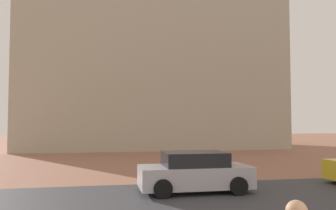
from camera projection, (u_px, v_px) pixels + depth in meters
name	position (u px, v px, depth m)	size (l,w,h in m)	color
ground_plane	(186.00, 195.00, 11.94)	(120.00, 120.00, 0.00)	#93604C
street_asphalt_strip	(193.00, 201.00, 10.94)	(120.00, 6.69, 0.00)	#38383D
landmark_building	(151.00, 44.00, 36.12)	(25.22, 12.50, 34.23)	#B2A893
car_silver	(195.00, 172.00, 12.51)	(4.04, 1.99, 1.45)	#B2B2BC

